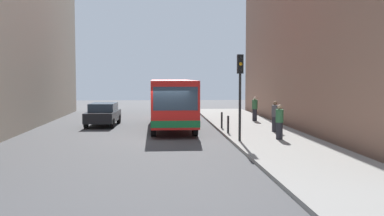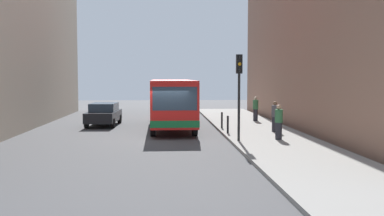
{
  "view_description": "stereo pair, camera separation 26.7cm",
  "coord_description": "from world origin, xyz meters",
  "px_view_note": "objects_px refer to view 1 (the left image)",
  "views": [
    {
      "loc": [
        -0.29,
        -23.84,
        3.19
      ],
      "look_at": [
        1.64,
        2.94,
        1.39
      ],
      "focal_mm": 43.28,
      "sensor_mm": 36.0,
      "label": 1
    },
    {
      "loc": [
        -0.03,
        -23.86,
        3.19
      ],
      "look_at": [
        1.64,
        2.94,
        1.39
      ],
      "focal_mm": 43.28,
      "sensor_mm": 36.0,
      "label": 2
    }
  ],
  "objects_px": {
    "pedestrian_mid_sidewalk": "(275,116)",
    "traffic_light": "(240,81)",
    "bus": "(171,100)",
    "bollard_near": "(228,124)",
    "car_beside_bus": "(103,114)",
    "bollard_mid": "(222,120)",
    "pedestrian_far_sidewalk": "(255,109)",
    "pedestrian_near_signal": "(279,122)"
  },
  "relations": [
    {
      "from": "pedestrian_mid_sidewalk",
      "to": "traffic_light",
      "type": "bearing_deg",
      "value": -37.52
    },
    {
      "from": "bus",
      "to": "bollard_near",
      "type": "relative_size",
      "value": 11.62
    },
    {
      "from": "car_beside_bus",
      "to": "pedestrian_mid_sidewalk",
      "type": "bearing_deg",
      "value": 154.84
    },
    {
      "from": "car_beside_bus",
      "to": "pedestrian_mid_sidewalk",
      "type": "height_order",
      "value": "pedestrian_mid_sidewalk"
    },
    {
      "from": "traffic_light",
      "to": "bollard_mid",
      "type": "relative_size",
      "value": 4.32
    },
    {
      "from": "traffic_light",
      "to": "pedestrian_far_sidewalk",
      "type": "bearing_deg",
      "value": 74.21
    },
    {
      "from": "bollard_near",
      "to": "pedestrian_mid_sidewalk",
      "type": "xyz_separation_m",
      "value": [
        2.7,
        0.51,
        0.37
      ]
    },
    {
      "from": "traffic_light",
      "to": "bollard_mid",
      "type": "distance_m",
      "value": 6.07
    },
    {
      "from": "pedestrian_far_sidewalk",
      "to": "pedestrian_near_signal",
      "type": "bearing_deg",
      "value": 93.53
    },
    {
      "from": "traffic_light",
      "to": "bollard_near",
      "type": "bearing_deg",
      "value": 91.89
    },
    {
      "from": "pedestrian_far_sidewalk",
      "to": "pedestrian_mid_sidewalk",
      "type": "bearing_deg",
      "value": 96.46
    },
    {
      "from": "pedestrian_near_signal",
      "to": "pedestrian_far_sidewalk",
      "type": "xyz_separation_m",
      "value": [
        0.76,
        9.43,
        -0.01
      ]
    },
    {
      "from": "traffic_light",
      "to": "pedestrian_far_sidewalk",
      "type": "xyz_separation_m",
      "value": [
        2.78,
        9.85,
        -2.02
      ]
    },
    {
      "from": "car_beside_bus",
      "to": "bollard_mid",
      "type": "xyz_separation_m",
      "value": [
        7.38,
        -3.27,
        -0.16
      ]
    },
    {
      "from": "pedestrian_near_signal",
      "to": "pedestrian_far_sidewalk",
      "type": "height_order",
      "value": "pedestrian_near_signal"
    },
    {
      "from": "bus",
      "to": "car_beside_bus",
      "type": "xyz_separation_m",
      "value": [
        -4.43,
        1.63,
        -0.94
      ]
    },
    {
      "from": "bollard_mid",
      "to": "pedestrian_near_signal",
      "type": "relative_size",
      "value": 0.56
    },
    {
      "from": "bus",
      "to": "pedestrian_far_sidewalk",
      "type": "height_order",
      "value": "bus"
    },
    {
      "from": "car_beside_bus",
      "to": "pedestrian_far_sidewalk",
      "type": "xyz_separation_m",
      "value": [
        10.27,
        1.0,
        0.2
      ]
    },
    {
      "from": "bus",
      "to": "pedestrian_near_signal",
      "type": "relative_size",
      "value": 6.51
    },
    {
      "from": "pedestrian_mid_sidewalk",
      "to": "pedestrian_near_signal",
      "type": "bearing_deg",
      "value": -11.65
    },
    {
      "from": "bus",
      "to": "bollard_near",
      "type": "distance_m",
      "value": 5.23
    },
    {
      "from": "bus",
      "to": "pedestrian_far_sidewalk",
      "type": "distance_m",
      "value": 6.44
    },
    {
      "from": "car_beside_bus",
      "to": "pedestrian_far_sidewalk",
      "type": "relative_size",
      "value": 2.66
    },
    {
      "from": "pedestrian_mid_sidewalk",
      "to": "bollard_near",
      "type": "bearing_deg",
      "value": -80.54
    },
    {
      "from": "traffic_light",
      "to": "bollard_mid",
      "type": "xyz_separation_m",
      "value": [
        -0.1,
        5.58,
        -2.38
      ]
    },
    {
      "from": "bus",
      "to": "pedestrian_near_signal",
      "type": "height_order",
      "value": "bus"
    },
    {
      "from": "bollard_mid",
      "to": "pedestrian_near_signal",
      "type": "xyz_separation_m",
      "value": [
        2.13,
        -5.16,
        0.37
      ]
    },
    {
      "from": "bollard_mid",
      "to": "pedestrian_far_sidewalk",
      "type": "relative_size",
      "value": 0.56
    },
    {
      "from": "traffic_light",
      "to": "pedestrian_near_signal",
      "type": "bearing_deg",
      "value": 11.59
    },
    {
      "from": "bus",
      "to": "pedestrian_near_signal",
      "type": "xyz_separation_m",
      "value": [
        5.08,
        -6.8,
        -0.73
      ]
    },
    {
      "from": "bollard_mid",
      "to": "pedestrian_far_sidewalk",
      "type": "bearing_deg",
      "value": 55.94
    },
    {
      "from": "pedestrian_near_signal",
      "to": "pedestrian_far_sidewalk",
      "type": "distance_m",
      "value": 9.46
    },
    {
      "from": "bus",
      "to": "pedestrian_mid_sidewalk",
      "type": "distance_m",
      "value": 6.78
    },
    {
      "from": "bollard_near",
      "to": "pedestrian_far_sidewalk",
      "type": "height_order",
      "value": "pedestrian_far_sidewalk"
    },
    {
      "from": "traffic_light",
      "to": "pedestrian_near_signal",
      "type": "xyz_separation_m",
      "value": [
        2.03,
        0.42,
        -2.01
      ]
    },
    {
      "from": "car_beside_bus",
      "to": "bollard_near",
      "type": "relative_size",
      "value": 4.71
    },
    {
      "from": "bollard_near",
      "to": "pedestrian_near_signal",
      "type": "xyz_separation_m",
      "value": [
        2.13,
        -2.62,
        0.37
      ]
    },
    {
      "from": "car_beside_bus",
      "to": "pedestrian_mid_sidewalk",
      "type": "relative_size",
      "value": 2.63
    },
    {
      "from": "bus",
      "to": "pedestrian_mid_sidewalk",
      "type": "height_order",
      "value": "bus"
    },
    {
      "from": "bollard_near",
      "to": "pedestrian_mid_sidewalk",
      "type": "bearing_deg",
      "value": 10.72
    },
    {
      "from": "car_beside_bus",
      "to": "pedestrian_mid_sidewalk",
      "type": "distance_m",
      "value": 11.4
    }
  ]
}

